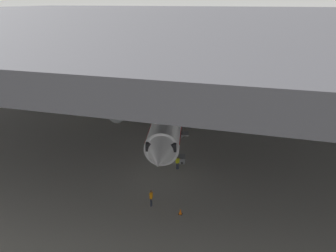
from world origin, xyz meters
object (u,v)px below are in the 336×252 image
boarding_stairs (170,156)px  traffic_cone_orange (180,212)px  airplane_main (170,109)px  crew_worker_near_nose (151,197)px  airplane_distant (132,69)px  crew_worker_by_stairs (178,162)px

boarding_stairs → traffic_cone_orange: (4.29, -10.64, -0.45)m
airplane_main → crew_worker_near_nose: bearing=-78.2°
crew_worker_near_nose → airplane_distant: 55.09m
boarding_stairs → airplane_distant: size_ratio=0.17×
airplane_main → crew_worker_near_nose: 20.85m
airplane_main → traffic_cone_orange: airplane_main is taller
crew_worker_near_nose → boarding_stairs: bearing=96.8°
airplane_main → boarding_stairs: bearing=-73.4°
boarding_stairs → airplane_main: bearing=106.6°
airplane_main → boarding_stairs: 10.92m
boarding_stairs → traffic_cone_orange: bearing=-68.0°
airplane_main → traffic_cone_orange: bearing=-70.6°
crew_worker_by_stairs → traffic_cone_orange: size_ratio=2.68×
crew_worker_near_nose → airplane_distant: (-22.88, 50.07, 2.04)m
crew_worker_near_nose → airplane_main: bearing=101.8°
crew_worker_by_stairs → airplane_distant: 47.76m
boarding_stairs → airplane_distant: bearing=118.5°
boarding_stairs → crew_worker_by_stairs: boarding_stairs is taller
airplane_main → airplane_distant: airplane_main is taller
crew_worker_near_nose → crew_worker_by_stairs: 8.37m
boarding_stairs → crew_worker_by_stairs: (1.50, -1.78, 0.18)m
boarding_stairs → crew_worker_by_stairs: size_ratio=2.94×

